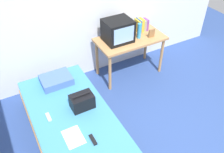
# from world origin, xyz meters

# --- Properties ---
(ground_plane) EXTENTS (8.00, 8.00, 0.00)m
(ground_plane) POSITION_xyz_m (0.00, 0.00, 0.00)
(ground_plane) COLOR #2D4784
(wall_back) EXTENTS (5.20, 0.10, 2.60)m
(wall_back) POSITION_xyz_m (0.00, 2.00, 1.30)
(wall_back) COLOR silver
(wall_back) RESTS_ON ground
(bed) EXTENTS (1.00, 2.00, 0.43)m
(bed) POSITION_xyz_m (-0.96, 0.72, 0.21)
(bed) COLOR #B27F4C
(bed) RESTS_ON ground
(desk) EXTENTS (1.16, 0.60, 0.73)m
(desk) POSITION_xyz_m (0.46, 1.58, 0.63)
(desk) COLOR #B27F4C
(desk) RESTS_ON ground
(tv) EXTENTS (0.44, 0.39, 0.36)m
(tv) POSITION_xyz_m (0.23, 1.61, 0.91)
(tv) COLOR black
(tv) RESTS_ON desk
(water_bottle) EXTENTS (0.07, 0.07, 0.26)m
(water_bottle) POSITION_xyz_m (0.58, 1.52, 0.86)
(water_bottle) COLOR #3399DB
(water_bottle) RESTS_ON desk
(book_row) EXTENTS (0.21, 0.17, 0.23)m
(book_row) POSITION_xyz_m (0.75, 1.70, 0.83)
(book_row) COLOR gold
(book_row) RESTS_ON desk
(picture_frame) EXTENTS (0.11, 0.02, 0.15)m
(picture_frame) POSITION_xyz_m (0.78, 1.44, 0.80)
(picture_frame) COLOR olive
(picture_frame) RESTS_ON desk
(pillow) EXTENTS (0.44, 0.34, 0.11)m
(pillow) POSITION_xyz_m (-0.92, 1.41, 0.49)
(pillow) COLOR #4766AD
(pillow) RESTS_ON bed
(handbag) EXTENTS (0.30, 0.20, 0.22)m
(handbag) POSITION_xyz_m (-0.78, 0.77, 0.53)
(handbag) COLOR black
(handbag) RESTS_ON bed
(magazine) EXTENTS (0.21, 0.29, 0.01)m
(magazine) POSITION_xyz_m (-1.07, 0.37, 0.44)
(magazine) COLOR white
(magazine) RESTS_ON bed
(remote_dark) EXTENTS (0.04, 0.16, 0.02)m
(remote_dark) POSITION_xyz_m (-0.88, 0.22, 0.44)
(remote_dark) COLOR black
(remote_dark) RESTS_ON bed
(remote_silver) EXTENTS (0.04, 0.14, 0.02)m
(remote_silver) POSITION_xyz_m (-1.23, 0.80, 0.44)
(remote_silver) COLOR #B7B7BC
(remote_silver) RESTS_ON bed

